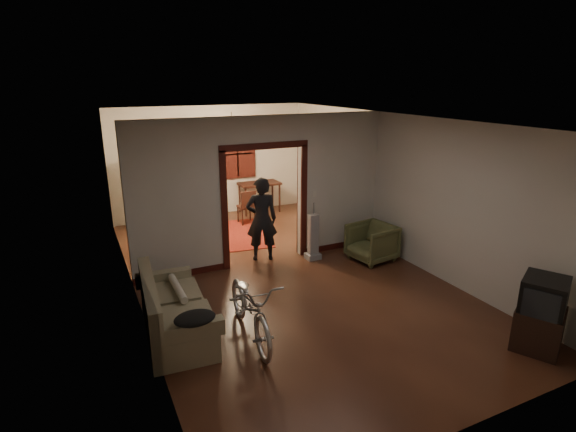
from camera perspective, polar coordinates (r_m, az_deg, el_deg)
floor at (r=8.28m, az=-0.91°, el=-7.41°), size 5.00×8.50×0.01m
ceiling at (r=7.56m, az=-1.01°, el=12.29°), size 5.00×8.50×0.01m
wall_back at (r=11.71m, az=-9.75°, el=6.84°), size 5.00×0.02×2.80m
wall_left at (r=7.17m, az=-19.41°, el=-0.37°), size 0.02×8.50×2.80m
wall_right at (r=9.10m, az=13.52°, el=3.70°), size 0.02×8.50×2.80m
partition_wall at (r=8.47m, az=-3.08°, el=3.17°), size 5.00×0.14×2.80m
door_casing at (r=8.55m, az=-3.05°, el=1.22°), size 1.74×0.20×2.32m
far_window at (r=11.86m, az=-6.46°, el=7.84°), size 0.98×0.06×1.28m
chandelier at (r=9.92m, az=-7.14°, el=10.69°), size 0.24×0.24×0.24m
light_switch at (r=8.88m, az=3.39°, el=2.83°), size 0.08×0.01×0.12m
sofa at (r=6.52m, az=-14.07°, el=-10.92°), size 0.97×1.90×0.85m
rolled_paper at (r=6.76m, az=-13.84°, el=-8.88°), size 0.11×0.86×0.11m
jacket at (r=5.63m, az=-11.75°, el=-12.59°), size 0.50×0.38×0.15m
bicycle at (r=6.25m, az=-4.79°, el=-11.37°), size 0.74×1.80×0.92m
armchair at (r=8.93m, az=10.58°, el=-3.32°), size 0.91×0.89×0.73m
tv_stand at (r=6.93m, az=29.18°, el=-12.36°), size 0.80×0.78×0.56m
crt_tv at (r=6.73m, az=29.76°, el=-8.86°), size 0.75×0.73×0.50m
vacuum at (r=8.81m, az=3.21°, el=-2.67°), size 0.31×0.26×0.92m
person at (r=8.69m, az=-3.37°, el=-0.40°), size 0.69×0.55×1.65m
oriental_rug at (r=10.34m, az=-7.49°, el=-2.41°), size 1.90×2.32×0.02m
locker at (r=11.18m, az=-16.38°, el=2.95°), size 0.89×0.57×1.67m
globe at (r=10.98m, az=-16.86°, el=8.55°), size 0.27×0.27×0.27m
desk at (r=11.97m, az=-3.63°, el=2.34°), size 1.17×0.81×0.79m
desk_chair at (r=11.03m, az=-5.34°, el=1.17°), size 0.39×0.39×0.85m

